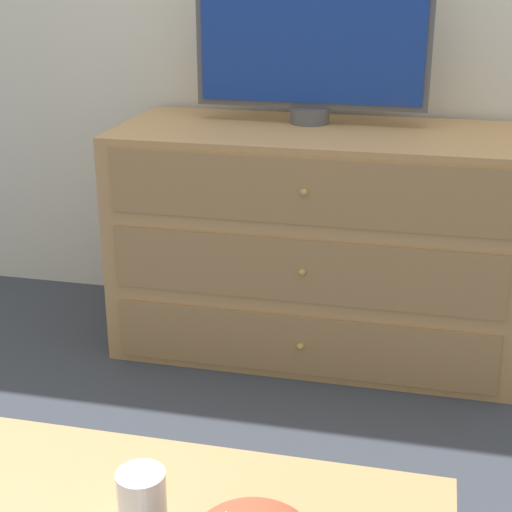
# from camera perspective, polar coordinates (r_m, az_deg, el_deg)

# --- Properties ---
(ground_plane) EXTENTS (12.00, 12.00, 0.00)m
(ground_plane) POSITION_cam_1_polar(r_m,az_deg,el_deg) (3.17, 4.91, -3.65)
(ground_plane) COLOR #383D47
(dresser) EXTENTS (1.35, 0.60, 0.78)m
(dresser) POSITION_cam_1_polar(r_m,az_deg,el_deg) (2.73, 4.42, 1.07)
(dresser) COLOR tan
(dresser) RESTS_ON ground_plane
(tv) EXTENTS (0.79, 0.13, 0.55)m
(tv) POSITION_cam_1_polar(r_m,az_deg,el_deg) (2.69, 4.08, 15.62)
(tv) COLOR #515156
(tv) RESTS_ON dresser
(drink_cup) EXTENTS (0.08, 0.08, 0.10)m
(drink_cup) POSITION_cam_1_polar(r_m,az_deg,el_deg) (1.31, -8.28, -17.37)
(drink_cup) COLOR beige
(drink_cup) RESTS_ON coffee_table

